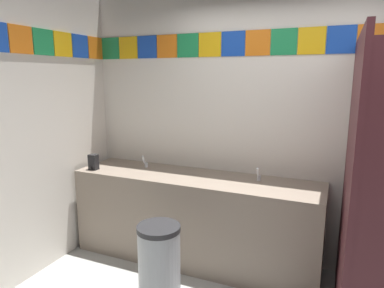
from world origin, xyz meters
The scene contains 7 objects.
wall_back centered at (0.00, 1.48, 1.35)m, with size 4.47×0.09×2.69m.
vanity_counter centered at (-0.97, 1.13, 0.44)m, with size 2.42×0.62×0.87m.
faucet_left centered at (-1.58, 1.22, 0.92)m, with size 0.04×0.10×0.14m.
faucet_right centered at (-0.37, 1.22, 0.92)m, with size 0.04×0.10×0.14m.
soap_dispenser centered at (-2.03, 0.94, 0.95)m, with size 0.09×0.09×0.16m.
stall_divider centered at (0.54, 0.50, 1.05)m, with size 0.92×1.36×2.10m.
trash_bin centered at (-0.92, 0.30, 0.36)m, with size 0.33×0.33×0.72m.
Camera 1 is at (0.26, -1.79, 1.82)m, focal length 31.85 mm.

